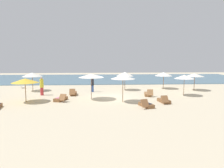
# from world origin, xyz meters

# --- Properties ---
(ground_plane) EXTENTS (60.00, 60.00, 0.00)m
(ground_plane) POSITION_xyz_m (0.00, 0.00, 0.00)
(ground_plane) COLOR beige
(ocean_water) EXTENTS (48.00, 16.00, 0.06)m
(ocean_water) POSITION_xyz_m (0.00, 17.00, 0.03)
(ocean_water) COLOR #476B7F
(ocean_water) RESTS_ON ground_plane
(umbrella_0) EXTENTS (2.07, 2.07, 1.99)m
(umbrella_0) POSITION_xyz_m (6.61, 5.17, 1.77)
(umbrella_0) COLOR brown
(umbrella_0) RESTS_ON ground_plane
(umbrella_1) EXTENTS (1.95, 1.95, 2.11)m
(umbrella_1) POSITION_xyz_m (1.86, 4.31, 1.87)
(umbrella_1) COLOR brown
(umbrella_1) RESTS_ON ground_plane
(umbrella_2) EXTENTS (2.28, 2.28, 2.35)m
(umbrella_2) POSITION_xyz_m (-1.78, -0.95, 2.18)
(umbrella_2) COLOR brown
(umbrella_2) RESTS_ON ground_plane
(umbrella_3) EXTENTS (2.23, 2.23, 2.07)m
(umbrella_3) POSITION_xyz_m (-8.56, 4.25, 1.85)
(umbrella_3) COLOR brown
(umbrella_3) RESTS_ON ground_plane
(umbrella_4) EXTENTS (2.26, 2.26, 2.04)m
(umbrella_4) POSITION_xyz_m (-7.36, -1.79, 1.85)
(umbrella_4) COLOR brown
(umbrella_4) RESTS_ON ground_plane
(umbrella_5) EXTENTS (1.94, 1.94, 2.07)m
(umbrella_5) POSITION_xyz_m (7.32, 0.46, 1.89)
(umbrella_5) COLOR brown
(umbrella_5) RESTS_ON ground_plane
(umbrella_6) EXTENTS (2.07, 2.07, 2.33)m
(umbrella_6) POSITION_xyz_m (0.95, -2.27, 2.16)
(umbrella_6) COLOR olive
(umbrella_6) RESTS_ON ground_plane
(umbrella_7) EXTENTS (2.10, 2.10, 1.96)m
(umbrella_7) POSITION_xyz_m (9.77, 3.70, 1.78)
(umbrella_7) COLOR brown
(umbrella_7) RESTS_ON ground_plane
(lounger_0) EXTENTS (0.69, 1.70, 0.71)m
(lounger_0) POSITION_xyz_m (-3.68, 1.42, 0.17)
(lounger_0) COLOR brown
(lounger_0) RESTS_ON ground_plane
(lounger_1) EXTENTS (0.87, 1.75, 0.71)m
(lounger_1) POSITION_xyz_m (4.41, -2.70, 0.17)
(lounger_1) COLOR brown
(lounger_1) RESTS_ON ground_plane
(lounger_3) EXTENTS (1.12, 1.76, 0.72)m
(lounger_3) POSITION_xyz_m (2.57, -4.19, 0.18)
(lounger_3) COLOR brown
(lounger_3) RESTS_ON ground_plane
(lounger_4) EXTENTS (1.17, 1.79, 0.69)m
(lounger_4) POSITION_xyz_m (-4.45, -1.43, 0.18)
(lounger_4) COLOR brown
(lounger_4) RESTS_ON ground_plane
(lounger_5) EXTENTS (0.82, 1.73, 0.72)m
(lounger_5) POSITION_xyz_m (3.74, 0.57, 0.17)
(lounger_5) COLOR olive
(lounger_5) RESTS_ON ground_plane
(person_0) EXTENTS (0.51, 0.51, 1.83)m
(person_0) POSITION_xyz_m (-6.83, 1.45, 0.92)
(person_0) COLOR #BF3338
(person_0) RESTS_ON ground_plane
(person_1) EXTENTS (0.29, 0.29, 1.66)m
(person_1) POSITION_xyz_m (-1.81, 3.25, 0.85)
(person_1) COLOR #2D4C8C
(person_1) RESTS_ON ground_plane
(dog) EXTENTS (0.64, 0.40, 0.30)m
(dog) POSITION_xyz_m (-10.29, 6.24, 0.16)
(dog) COLOR silver
(dog) RESTS_ON ground_plane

